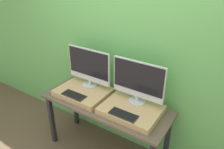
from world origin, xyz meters
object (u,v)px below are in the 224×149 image
at_px(monitor_right, 138,81).
at_px(keyboard_left, 74,95).
at_px(monitor_left, 89,67).
at_px(keyboard_right, 123,115).

bearing_deg(monitor_right, keyboard_left, -155.86).
bearing_deg(keyboard_left, monitor_left, 90.00).
distance_m(monitor_left, keyboard_right, 0.76).
xyz_separation_m(monitor_right, keyboard_right, (0.00, -0.29, -0.24)).
distance_m(monitor_left, keyboard_left, 0.38).
bearing_deg(monitor_left, keyboard_left, -90.00).
distance_m(keyboard_left, keyboard_right, 0.65).
bearing_deg(keyboard_left, monitor_right, 24.14).
relative_size(monitor_left, monitor_right, 1.00).
bearing_deg(monitor_left, monitor_right, 0.00).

